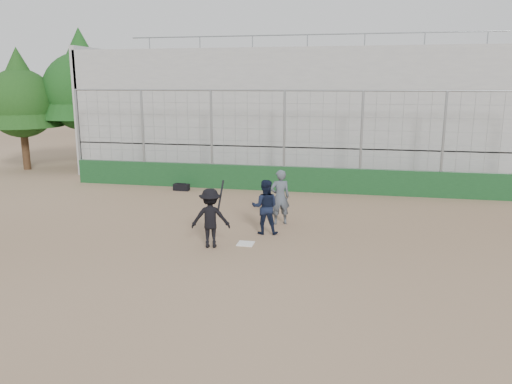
% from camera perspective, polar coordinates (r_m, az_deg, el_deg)
% --- Properties ---
extents(ground, '(90.00, 90.00, 0.00)m').
position_cam_1_polar(ground, '(13.63, -1.19, -5.97)').
color(ground, brown).
rests_on(ground, ground).
extents(home_plate, '(0.44, 0.44, 0.02)m').
position_cam_1_polar(home_plate, '(13.62, -1.19, -5.92)').
color(home_plate, white).
rests_on(home_plate, ground).
extents(backstop, '(18.10, 0.25, 4.04)m').
position_cam_1_polar(backstop, '(20.10, 3.20, 2.81)').
color(backstop, '#133B1A').
rests_on(backstop, ground).
extents(bleachers, '(20.25, 6.70, 6.98)m').
position_cam_1_polar(bleachers, '(24.77, 4.96, 9.16)').
color(bleachers, '#969696').
rests_on(bleachers, ground).
extents(tree_left, '(4.48, 4.48, 7.00)m').
position_cam_1_polar(tree_left, '(27.39, -19.29, 11.90)').
color(tree_left, '#392614').
rests_on(tree_left, ground).
extents(tree_right, '(3.84, 3.84, 6.00)m').
position_cam_1_polar(tree_right, '(27.52, -25.36, 10.10)').
color(tree_right, '#372214').
rests_on(tree_right, ground).
extents(batter_at_plate, '(1.13, 0.83, 1.76)m').
position_cam_1_polar(batter_at_plate, '(13.24, -5.22, -2.97)').
color(batter_at_plate, black).
rests_on(batter_at_plate, ground).
extents(catcher_crouched, '(0.83, 0.68, 1.09)m').
position_cam_1_polar(catcher_crouched, '(14.37, 1.03, -2.74)').
color(catcher_crouched, black).
rests_on(catcher_crouched, ground).
extents(umpire, '(0.73, 0.62, 1.54)m').
position_cam_1_polar(umpire, '(15.35, 2.75, -0.90)').
color(umpire, '#47505A').
rests_on(umpire, ground).
extents(equipment_bag, '(0.65, 0.31, 0.31)m').
position_cam_1_polar(equipment_bag, '(20.50, -8.52, 0.55)').
color(equipment_bag, black).
rests_on(equipment_bag, ground).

